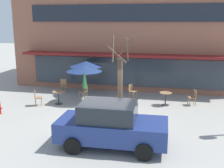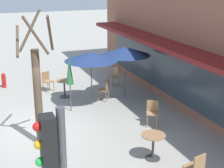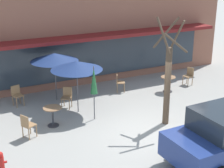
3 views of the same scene
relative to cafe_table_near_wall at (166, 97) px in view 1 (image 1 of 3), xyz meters
name	(u,v)px [view 1 (image 1 of 3)]	position (x,y,z in m)	size (l,w,h in m)	color
ground_plane	(103,121)	(-2.87, -3.22, -0.52)	(80.00, 80.00, 0.00)	#9E9B93
building_facade	(133,35)	(-2.87, 6.74, 3.12)	(16.31, 9.10, 7.26)	#935B47
cafe_table_near_wall	(166,97)	(0.00, 0.00, 0.00)	(0.70, 0.70, 0.76)	#333338
cafe_table_streetside	(58,96)	(-6.09, -1.07, 0.00)	(0.70, 0.70, 0.76)	#333338
patio_umbrella_green_folded	(86,64)	(-5.15, 1.37, 1.51)	(2.10, 2.10, 2.20)	#4C4C51
patio_umbrella_cream_folded	(84,68)	(-4.75, -0.27, 1.51)	(2.10, 2.10, 2.20)	#4C4C51
patio_umbrella_corner_open	(84,79)	(-4.43, -1.24, 1.11)	(0.28, 0.28, 2.20)	#4C4C51
cafe_chair_0	(132,90)	(-2.09, 1.08, 0.01)	(0.54, 0.54, 0.89)	#9E754C
cafe_chair_1	(84,90)	(-4.99, 0.39, 0.01)	(0.56, 0.56, 0.89)	#9E754C
cafe_chair_2	(37,97)	(-7.18, -1.60, 0.01)	(0.53, 0.53, 0.89)	#9E754C
cafe_chair_3	(193,96)	(1.55, 0.37, 0.01)	(0.48, 0.48, 0.89)	#9E754C
cafe_chair_4	(63,85)	(-6.85, 1.58, 0.01)	(0.50, 0.50, 0.89)	#9E754C
parked_sedan	(111,125)	(-1.89, -5.87, 0.36)	(4.24, 2.10, 1.76)	navy
street_tree	(120,83)	(-2.12, -2.83, 1.30)	(1.19, 1.21, 4.12)	brown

